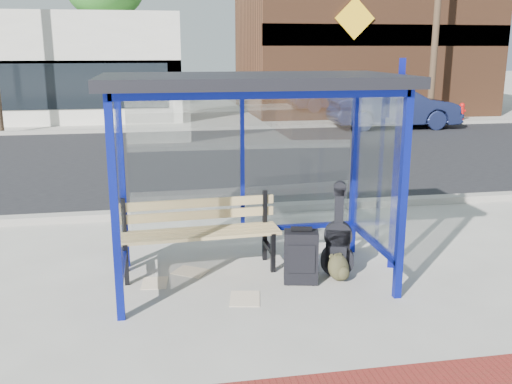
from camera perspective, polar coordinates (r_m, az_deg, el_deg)
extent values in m
plane|color=#B2ADA0|center=(6.91, -0.34, -8.83)|extent=(120.00, 120.00, 0.00)
cube|color=gray|center=(9.60, -3.33, -1.82)|extent=(60.00, 0.25, 0.12)
cube|color=black|center=(14.56, -5.78, 3.40)|extent=(60.00, 10.00, 0.00)
cube|color=gray|center=(19.57, -7.00, 6.29)|extent=(60.00, 0.25, 0.12)
cube|color=#B2ADA0|center=(21.46, -7.31, 6.82)|extent=(60.00, 4.00, 0.01)
cube|color=#0C188D|center=(5.74, -13.95, -1.90)|extent=(0.08, 0.08, 2.30)
cube|color=#0C188D|center=(6.28, 14.46, -0.55)|extent=(0.08, 0.08, 2.30)
cube|color=#0C188D|center=(7.19, -13.26, 1.35)|extent=(0.08, 0.08, 2.30)
cube|color=#0C188D|center=(7.63, 9.83, 2.26)|extent=(0.08, 0.08, 2.30)
cube|color=#0C188D|center=(7.11, -1.42, 10.63)|extent=(3.00, 0.08, 0.08)
cube|color=#0C188D|center=(5.64, 0.96, 9.72)|extent=(3.00, 0.08, 0.08)
cube|color=#0C188D|center=(6.29, -14.15, 9.76)|extent=(0.08, 1.50, 0.08)
cube|color=#0C188D|center=(6.79, 12.40, 10.15)|extent=(0.08, 1.50, 0.08)
cube|color=#0C188D|center=(7.46, -1.34, -3.78)|extent=(3.00, 0.08, 0.06)
cube|color=#0C188D|center=(6.68, -13.20, -6.34)|extent=(0.08, 1.50, 0.06)
cube|color=#0C188D|center=(7.16, 11.62, -4.87)|extent=(0.08, 1.50, 0.06)
cube|color=#0C188D|center=(7.22, -1.38, 3.41)|extent=(0.05, 0.05, 1.90)
cube|color=silver|center=(7.23, -1.38, 3.09)|extent=(2.84, 0.01, 1.82)
cube|color=silver|center=(6.43, -13.65, 1.29)|extent=(0.02, 1.34, 1.82)
cube|color=silver|center=(6.92, 11.99, 2.28)|extent=(0.02, 1.34, 1.82)
cube|color=black|center=(6.37, -0.37, 11.13)|extent=(3.30, 1.80, 0.12)
cube|color=#59331E|center=(26.38, 10.26, 15.01)|extent=(10.00, 7.00, 6.40)
cube|color=black|center=(23.18, 13.31, 15.02)|extent=(10.00, 0.10, 0.80)
cube|color=yellow|center=(22.56, 9.85, 16.74)|extent=(1.56, 0.06, 1.56)
cylinder|color=#4C3826|center=(28.33, -14.51, 13.30)|extent=(0.36, 0.36, 5.00)
cylinder|color=#4C3826|center=(31.36, 15.86, 13.26)|extent=(0.36, 0.36, 5.00)
cylinder|color=#4C3826|center=(22.14, 17.67, 16.88)|extent=(0.24, 0.24, 8.00)
cube|color=black|center=(6.87, -12.86, -7.10)|extent=(0.06, 0.06, 0.50)
cube|color=black|center=(7.20, -12.99, -4.23)|extent=(0.06, 0.06, 0.94)
cube|color=black|center=(7.07, -12.87, -6.48)|extent=(0.08, 0.45, 0.06)
cube|color=black|center=(7.07, 1.71, -6.09)|extent=(0.06, 0.06, 0.50)
cube|color=black|center=(7.40, 0.87, -3.36)|extent=(0.06, 0.06, 0.94)
cube|color=black|center=(7.27, 1.28, -5.52)|extent=(0.08, 0.45, 0.06)
cube|color=tan|center=(6.86, -5.54, -4.60)|extent=(2.00, 0.20, 0.04)
cube|color=tan|center=(6.98, -5.68, -4.29)|extent=(2.00, 0.20, 0.04)
cube|color=tan|center=(7.09, -5.80, -3.98)|extent=(2.00, 0.20, 0.04)
cube|color=tan|center=(7.21, -5.93, -3.69)|extent=(2.00, 0.20, 0.04)
cube|color=tan|center=(7.20, -6.01, -2.32)|extent=(1.99, 0.13, 0.11)
cube|color=tan|center=(7.16, -6.04, -1.13)|extent=(1.99, 0.13, 0.11)
cylinder|color=black|center=(7.04, 8.13, -6.74)|extent=(0.42, 0.24, 0.41)
cylinder|color=black|center=(6.93, 8.22, -4.27)|extent=(0.36, 0.21, 0.34)
cube|color=black|center=(6.99, 8.17, -5.55)|extent=(0.31, 0.20, 0.48)
cube|color=black|center=(6.84, 8.31, -1.66)|extent=(0.13, 0.13, 0.48)
cube|color=black|center=(6.78, 8.38, 0.07)|extent=(0.17, 0.14, 0.10)
cube|color=black|center=(6.76, 4.51, -6.46)|extent=(0.44, 0.33, 0.62)
cylinder|color=black|center=(6.86, 3.22, -8.75)|extent=(0.10, 0.23, 0.06)
cylinder|color=black|center=(6.88, 5.70, -8.75)|extent=(0.10, 0.23, 0.06)
cube|color=black|center=(6.65, 4.57, -3.68)|extent=(0.25, 0.10, 0.05)
cube|color=black|center=(6.63, 4.56, -6.72)|extent=(0.31, 0.08, 0.34)
ellipsoid|color=#33301C|center=(6.93, 8.24, -7.46)|extent=(0.32, 0.28, 0.32)
ellipsoid|color=#33301C|center=(6.87, 8.75, -8.06)|extent=(0.19, 0.16, 0.17)
cube|color=#33301C|center=(6.89, 8.20, -6.23)|extent=(0.10, 0.06, 0.03)
cube|color=navy|center=(7.15, 13.84, 2.44)|extent=(0.10, 0.10, 2.59)
cube|color=navy|center=(7.03, 14.66, 9.32)|extent=(0.15, 0.31, 0.49)
cube|color=white|center=(6.93, -10.09, -8.95)|extent=(0.33, 0.40, 0.01)
cube|color=white|center=(6.43, -1.11, -10.62)|extent=(0.40, 0.47, 0.01)
cube|color=white|center=(7.20, -6.55, -7.92)|extent=(0.51, 0.48, 0.01)
imported|color=#171E42|center=(20.50, 13.63, 8.24)|extent=(4.47, 1.68, 1.46)
cylinder|color=red|center=(23.62, 19.86, 7.42)|extent=(0.18, 0.18, 0.55)
sphere|color=red|center=(23.59, 19.92, 8.15)|extent=(0.20, 0.20, 0.20)
cylinder|color=red|center=(23.61, 19.88, 7.64)|extent=(0.30, 0.12, 0.09)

